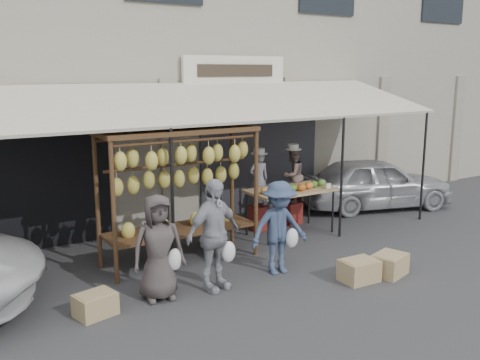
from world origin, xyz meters
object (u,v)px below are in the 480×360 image
(sedan, at_px, (375,183))
(produce_table, at_px, (292,191))
(crate_near_a, at_px, (359,271))
(crate_near_b, at_px, (389,265))
(vendor_right, at_px, (293,175))
(banana_rack, at_px, (180,170))
(crate_far, at_px, (95,305))
(customer_mid, at_px, (213,235))
(customer_right, at_px, (279,228))
(customer_left, at_px, (158,248))
(vendor_left, at_px, (259,179))

(sedan, bearing_deg, produce_table, 118.88)
(crate_near_a, height_order, crate_near_b, crate_near_b)
(produce_table, height_order, vendor_right, vendor_right)
(banana_rack, xyz_separation_m, sedan, (5.40, 0.90, -0.97))
(banana_rack, relative_size, crate_far, 5.22)
(crate_near_a, bearing_deg, customer_mid, 156.33)
(vendor_right, bearing_deg, crate_near_b, 68.64)
(customer_right, bearing_deg, vendor_right, 55.21)
(banana_rack, relative_size, sedan, 0.74)
(banana_rack, distance_m, crate_near_a, 3.23)
(produce_table, xyz_separation_m, customer_right, (-1.41, -1.53, -0.14))
(sedan, bearing_deg, crate_near_a, 148.28)
(crate_near_b, bearing_deg, customer_right, 145.31)
(customer_left, distance_m, crate_far, 1.11)
(customer_left, height_order, crate_near_b, customer_left)
(produce_table, height_order, vendor_left, vendor_left)
(customer_left, xyz_separation_m, crate_near_a, (2.84, -1.01, -0.59))
(customer_mid, xyz_separation_m, customer_right, (1.18, 0.03, -0.09))
(customer_right, bearing_deg, vendor_left, 70.58)
(customer_left, height_order, customer_mid, customer_mid)
(crate_near_b, bearing_deg, customer_left, 162.56)
(vendor_left, xyz_separation_m, crate_near_b, (0.38, -3.13, -0.87))
(vendor_right, height_order, customer_left, vendor_right)
(vendor_left, distance_m, sedan, 3.29)
(customer_left, relative_size, crate_near_b, 2.71)
(vendor_right, height_order, sedan, vendor_right)
(banana_rack, distance_m, customer_right, 1.85)
(vendor_right, xyz_separation_m, crate_far, (-4.81, -2.10, -0.88))
(customer_mid, bearing_deg, vendor_left, 30.64)
(customer_mid, bearing_deg, vendor_right, 21.60)
(vendor_left, height_order, customer_left, vendor_left)
(customer_right, distance_m, sedan, 4.82)
(produce_table, bearing_deg, crate_near_b, -89.64)
(produce_table, height_order, crate_near_b, produce_table)
(vendor_right, bearing_deg, produce_table, 38.78)
(banana_rack, xyz_separation_m, vendor_right, (2.97, 0.88, -0.54))
(produce_table, distance_m, crate_near_b, 2.62)
(banana_rack, bearing_deg, customer_mid, -94.60)
(customer_right, relative_size, crate_near_b, 2.68)
(customer_mid, xyz_separation_m, crate_far, (-1.74, 0.06, -0.68))
(customer_mid, bearing_deg, produce_table, 17.45)
(customer_mid, relative_size, crate_near_b, 2.99)
(banana_rack, bearing_deg, crate_far, -146.47)
(produce_table, relative_size, customer_mid, 1.03)
(banana_rack, height_order, customer_mid, banana_rack)
(vendor_right, xyz_separation_m, sedan, (2.43, 0.03, -0.43))
(vendor_right, height_order, crate_far, vendor_right)
(customer_mid, xyz_separation_m, crate_near_a, (2.03, -0.89, -0.66))
(vendor_left, height_order, sedan, vendor_left)
(sedan, bearing_deg, customer_left, 124.88)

